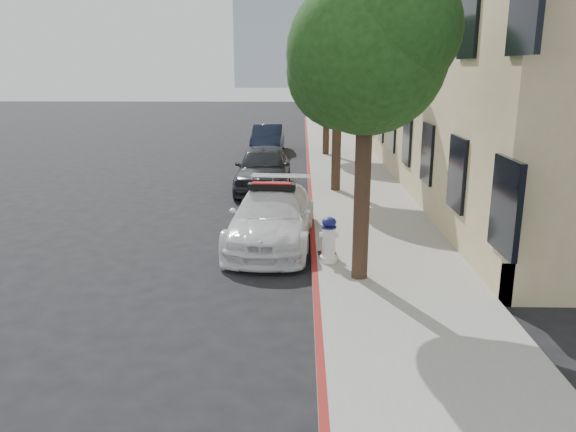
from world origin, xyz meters
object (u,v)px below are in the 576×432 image
Objects in this scene: fire_hydrant at (329,240)px; traffic_cone at (328,239)px; police_car at (272,216)px; parked_car_mid at (264,168)px; parked_car_far at (268,139)px.

traffic_cone is at bearing 89.08° from fire_hydrant.
police_car is 6.04m from parked_car_mid.
police_car reaches higher than parked_car_far.
fire_hydrant is (1.85, -7.67, -0.15)m from parked_car_mid.
fire_hydrant reaches higher than traffic_cone.
traffic_cone is (2.24, -16.19, -0.17)m from parked_car_far.
parked_car_mid is 4.72× the size of fire_hydrant.
police_car is at bearing 126.03° from fire_hydrant.
traffic_cone is (1.25, -1.24, -0.15)m from police_car.
parked_car_mid is 8.95m from parked_car_far.
traffic_cone is (1.85, -7.25, -0.25)m from parked_car_mid.
fire_hydrant is 1.30× the size of traffic_cone.
parked_car_far is 16.76m from fire_hydrant.
police_car is at bearing -85.60° from parked_car_far.
fire_hydrant is at bearing -49.65° from police_car.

